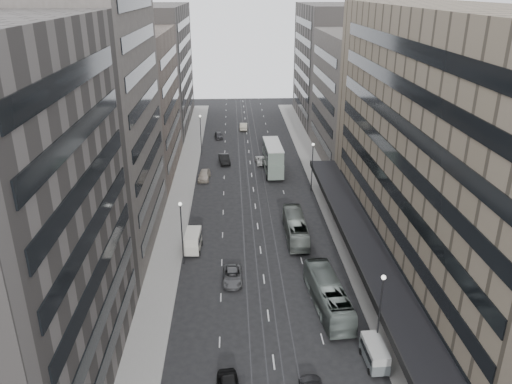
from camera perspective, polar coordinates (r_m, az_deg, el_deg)
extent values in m
plane|color=black|center=(52.88, 1.48, -14.56)|extent=(220.00, 220.00, 0.00)
cube|color=gray|center=(87.07, 7.57, 0.87)|extent=(4.00, 125.00, 0.15)
cube|color=gray|center=(86.12, -8.35, 0.57)|extent=(4.00, 125.00, 0.15)
cube|color=#776957|center=(58.42, 22.61, 3.95)|extent=(15.00, 60.00, 30.00)
cube|color=black|center=(59.34, 12.64, -6.11)|extent=(4.40, 60.00, 0.50)
cube|color=#4F4944|center=(99.33, 11.96, 10.47)|extent=(15.00, 28.00, 24.00)
cube|color=#5B5552|center=(127.81, 8.71, 14.20)|extent=(15.00, 32.00, 28.00)
cube|color=#4F4944|center=(65.42, -19.00, 8.14)|extent=(15.00, 26.00, 34.00)
cube|color=#6C5F54|center=(91.98, -14.31, 9.65)|extent=(15.00, 28.00, 25.00)
cube|color=#5B5552|center=(123.73, -11.54, 13.74)|extent=(15.00, 38.00, 28.00)
cylinder|color=#262628|center=(48.19, 13.91, -13.59)|extent=(0.16, 0.16, 8.00)
sphere|color=silver|center=(45.94, 14.38, -9.44)|extent=(0.44, 0.44, 0.44)
cylinder|color=#262628|center=(83.00, 6.43, 2.72)|extent=(0.16, 0.16, 8.00)
sphere|color=silver|center=(81.72, 6.56, 5.43)|extent=(0.44, 0.44, 0.44)
cylinder|color=#262628|center=(61.16, -8.45, -4.88)|extent=(0.16, 0.16, 8.00)
sphere|color=silver|center=(59.40, -8.67, -1.36)|extent=(0.44, 0.44, 0.44)
cylinder|color=#262628|center=(101.20, -6.32, 6.36)|extent=(0.16, 0.16, 8.00)
sphere|color=silver|center=(100.15, -6.42, 8.62)|extent=(0.44, 0.44, 0.44)
imported|color=slate|center=(54.38, 8.26, -11.57)|extent=(3.69, 11.75, 3.22)
imported|color=slate|center=(68.11, 4.54, -4.05)|extent=(2.65, 10.85, 3.02)
cube|color=slate|center=(91.23, 1.93, 3.28)|extent=(3.15, 10.31, 2.61)
cube|color=slate|center=(90.46, 1.95, 4.74)|extent=(3.08, 9.90, 2.27)
cube|color=silver|center=(90.10, 1.96, 5.47)|extent=(3.15, 10.31, 0.14)
cylinder|color=black|center=(88.09, 1.27, 1.67)|extent=(0.35, 1.15, 1.14)
cylinder|color=black|center=(88.41, 3.10, 1.72)|extent=(0.35, 1.15, 1.14)
cylinder|color=black|center=(94.98, 0.82, 3.24)|extent=(0.35, 1.15, 1.14)
cylinder|color=black|center=(95.28, 2.53, 3.29)|extent=(0.35, 1.15, 1.14)
cube|color=#5B6263|center=(48.75, 13.37, -17.79)|extent=(1.82, 4.05, 1.04)
cube|color=#B3B4AF|center=(48.16, 13.47, -16.95)|extent=(1.79, 3.97, 0.82)
cylinder|color=black|center=(47.91, 12.80, -19.39)|extent=(0.19, 0.60, 0.59)
cylinder|color=black|center=(48.40, 14.80, -19.12)|extent=(0.19, 0.60, 0.59)
cylinder|color=black|center=(49.80, 11.88, -17.41)|extent=(0.19, 0.60, 0.59)
cylinder|color=black|center=(50.26, 13.80, -17.18)|extent=(0.19, 0.60, 0.59)
cube|color=beige|center=(65.35, -7.20, -5.91)|extent=(2.11, 4.29, 1.29)
cube|color=silver|center=(64.81, -7.25, -5.01)|extent=(2.07, 4.20, 1.01)
cylinder|color=black|center=(64.59, -8.16, -6.98)|extent=(0.22, 0.68, 0.67)
cylinder|color=black|center=(64.34, -6.48, -7.01)|extent=(0.22, 0.68, 0.67)
cylinder|color=black|center=(66.98, -7.83, -5.82)|extent=(0.22, 0.68, 0.67)
cylinder|color=black|center=(66.75, -6.22, -5.84)|extent=(0.22, 0.68, 0.67)
imported|color=#515254|center=(58.76, -2.71, -9.59)|extent=(2.25, 4.84, 1.34)
imported|color=#AFA291|center=(88.86, -5.94, 1.93)|extent=(2.27, 5.04, 1.68)
imported|color=black|center=(96.92, -3.63, 3.78)|extent=(2.47, 5.36, 1.70)
imported|color=silver|center=(96.81, 0.68, 3.71)|extent=(2.57, 5.16, 1.40)
imported|color=#515153|center=(101.69, 1.64, 4.67)|extent=(2.78, 5.51, 1.53)
imported|color=#2A2A2C|center=(113.58, -4.28, 6.49)|extent=(2.10, 4.24, 1.39)
imported|color=#ADA68F|center=(120.37, -1.43, 7.53)|extent=(1.93, 5.05, 1.64)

